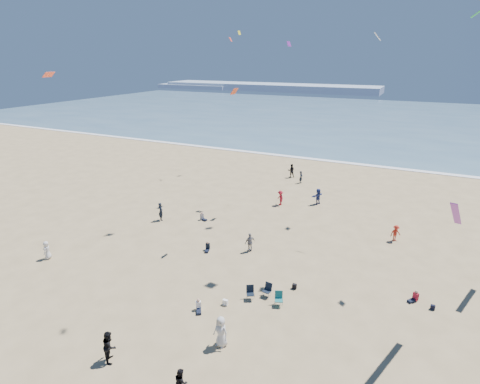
% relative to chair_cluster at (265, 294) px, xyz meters
% --- Properties ---
extents(ground, '(220.00, 220.00, 0.00)m').
position_rel_chair_cluster_xyz_m(ground, '(-4.67, -6.41, -0.50)').
color(ground, tan).
rests_on(ground, ground).
extents(ocean, '(220.00, 100.00, 0.06)m').
position_rel_chair_cluster_xyz_m(ocean, '(-4.67, 88.59, -0.47)').
color(ocean, '#476B84').
rests_on(ocean, ground).
extents(surf_line, '(220.00, 1.20, 0.08)m').
position_rel_chair_cluster_xyz_m(surf_line, '(-4.67, 38.59, -0.46)').
color(surf_line, white).
rests_on(surf_line, ground).
extents(headland_far, '(110.00, 20.00, 3.20)m').
position_rel_chair_cluster_xyz_m(headland_far, '(-64.67, 163.59, 1.10)').
color(headland_far, '#7A8EA8').
rests_on(headland_far, ground).
extents(headland_near, '(40.00, 14.00, 2.00)m').
position_rel_chair_cluster_xyz_m(headland_near, '(-104.67, 158.59, 0.50)').
color(headland_near, '#7A8EA8').
rests_on(headland_near, ground).
extents(standing_flyers, '(33.97, 37.59, 1.93)m').
position_rel_chair_cluster_xyz_m(standing_flyers, '(-1.73, 7.65, 0.39)').
color(standing_flyers, silver).
rests_on(standing_flyers, ground).
extents(seated_group, '(21.24, 22.44, 0.84)m').
position_rel_chair_cluster_xyz_m(seated_group, '(-3.06, 0.87, -0.08)').
color(seated_group, white).
rests_on(seated_group, ground).
extents(chair_cluster, '(2.80, 1.54, 1.00)m').
position_rel_chair_cluster_xyz_m(chair_cluster, '(0.00, 0.00, 0.00)').
color(chair_cluster, black).
rests_on(chair_cluster, ground).
extents(white_tote, '(0.35, 0.20, 0.40)m').
position_rel_chair_cluster_xyz_m(white_tote, '(-2.24, -1.61, -0.30)').
color(white_tote, white).
rests_on(white_tote, ground).
extents(black_backpack, '(0.30, 0.22, 0.38)m').
position_rel_chair_cluster_xyz_m(black_backpack, '(1.38, 2.23, -0.31)').
color(black_backpack, black).
rests_on(black_backpack, ground).
extents(navy_bag, '(0.28, 0.18, 0.34)m').
position_rel_chair_cluster_xyz_m(navy_bag, '(10.39, 3.91, -0.33)').
color(navy_bag, black).
rests_on(navy_bag, ground).
extents(kites_aloft, '(37.38, 42.76, 28.27)m').
position_rel_chair_cluster_xyz_m(kites_aloft, '(5.35, 7.00, 14.57)').
color(kites_aloft, white).
rests_on(kites_aloft, ground).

